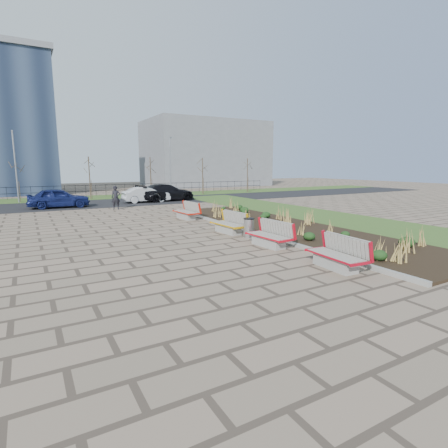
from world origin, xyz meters
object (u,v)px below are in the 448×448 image
bench_a (335,253)px  bench_b (268,234)px  litter_bin (249,228)px  car_black (166,192)px  lamp_west (16,168)px  car_blue (59,198)px  lamp_east (170,167)px  pedestrian (116,198)px  car_silver (146,195)px  bench_d (186,211)px  bench_c (228,223)px

bench_a → bench_b: size_ratio=1.00×
bench_a → litter_bin: size_ratio=2.40×
bench_a → car_black: 22.98m
bench_a → lamp_west: 29.05m
bench_a → car_blue: car_blue is taller
car_black → lamp_east: size_ratio=0.88×
pedestrian → car_silver: bearing=61.3°
car_black → lamp_west: size_ratio=0.88×
car_silver → bench_a: bearing=177.1°
litter_bin → lamp_east: size_ratio=0.15×
bench_b → bench_a: bearing=-94.1°
car_black → car_blue: bearing=89.6°
bench_d → bench_b: bearing=-94.1°
car_silver → lamp_east: 6.99m
pedestrian → lamp_east: bearing=62.7°
bench_c → pedestrian: pedestrian is taller
car_blue → car_silver: car_blue is taller
bench_a → car_black: car_black is taller
lamp_west → bench_b: bearing=-69.4°
bench_c → pedestrian: bearing=97.9°
bench_b → bench_d: size_ratio=1.00×
bench_b → car_blue: 19.36m
bench_d → car_black: bearing=71.7°
bench_a → car_blue: 22.72m
car_blue → car_black: 9.05m
car_blue → bench_d: bearing=-145.2°
bench_c → bench_d: (0.00, 5.14, 0.00)m
bench_c → car_blue: bearing=107.9°
pedestrian → car_black: bearing=50.8°
bench_c → car_blue: car_blue is taller
pedestrian → lamp_west: bearing=139.7°
pedestrian → lamp_east: (7.65, 8.78, 2.17)m
lamp_west → lamp_east: bearing=0.0°
litter_bin → lamp_west: size_ratio=0.15×
lamp_west → car_black: bearing=-21.7°
bench_a → pedestrian: 18.91m
car_black → lamp_west: (-11.77, 4.69, 2.25)m
lamp_west → litter_bin: bearing=-67.3°
car_blue → lamp_west: 6.70m
bench_c → lamp_west: lamp_west is taller
bench_b → lamp_west: 25.74m
bench_d → car_black: 11.26m
bench_d → pedestrian: size_ratio=1.20×
bench_b → car_silver: 18.95m
bench_b → bench_d: same height
bench_b → bench_d: 8.38m
bench_b → car_silver: size_ratio=0.52×
bench_b → car_black: bearing=77.7°
bench_a → car_black: size_ratio=0.40×
car_silver → car_black: size_ratio=0.77×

